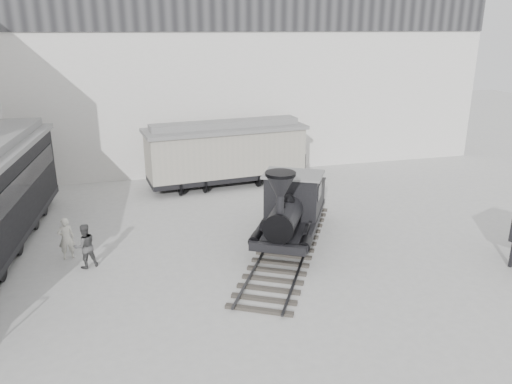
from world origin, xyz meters
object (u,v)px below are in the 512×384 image
object	(u,v)px
boxcar	(226,152)
visitor_a	(66,238)
visitor_b	(85,246)
locomotive	(291,212)

from	to	relation	value
boxcar	visitor_a	distance (m)	10.71
boxcar	visitor_b	size ratio (longest dim) A/B	5.38
locomotive	boxcar	distance (m)	8.25
visitor_a	boxcar	bearing A→B (deg)	-147.68
locomotive	visitor_a	world-z (taller)	locomotive
boxcar	visitor_a	xyz separation A→B (m)	(-7.62, -7.46, -1.04)
locomotive	visitor_a	bearing A→B (deg)	-155.76
boxcar	visitor_b	world-z (taller)	boxcar
locomotive	boxcar	bearing A→B (deg)	125.42
locomotive	visitor_b	bearing A→B (deg)	-149.37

